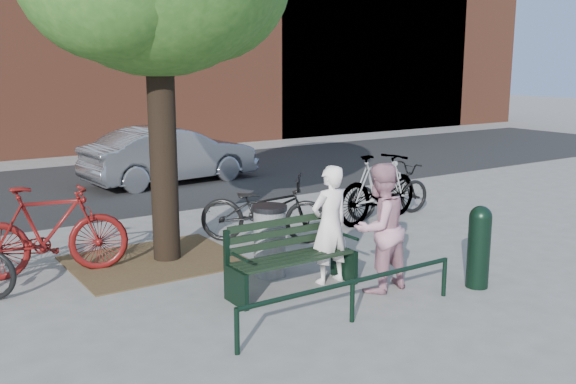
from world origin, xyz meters
TOP-DOWN VIEW (x-y plane):
  - ground at (0.00, 0.00)m, footprint 90.00×90.00m
  - dirt_pit at (-1.00, 2.20)m, footprint 2.40×2.00m
  - road at (0.00, 8.50)m, footprint 40.00×7.00m
  - park_bench at (-0.00, 0.08)m, footprint 1.74×0.54m
  - guard_railing at (0.00, -1.20)m, footprint 3.06×0.06m
  - person_left at (0.61, 0.03)m, footprint 0.60×0.40m
  - person_right at (0.95, -0.57)m, footprint 0.86×0.70m
  - bollard at (2.12, -1.21)m, footprint 0.29×0.29m
  - litter_bin at (0.09, 0.71)m, footprint 0.49×0.49m
  - bicycle_b at (-2.44, 2.40)m, footprint 2.20×1.03m
  - bicycle_c at (0.92, 2.20)m, footprint 2.10×1.90m
  - bicycle_d at (3.40, 2.20)m, footprint 2.19×0.92m
  - bicycle_e at (3.83, 2.40)m, footprint 1.95×0.76m
  - parked_car at (1.78, 7.92)m, footprint 4.35×1.87m

SIDE VIEW (x-z plane):
  - ground at x=0.00m, z-range 0.00..0.00m
  - road at x=0.00m, z-range 0.00..0.01m
  - dirt_pit at x=-1.00m, z-range 0.00..0.02m
  - guard_railing at x=0.00m, z-range 0.15..0.66m
  - park_bench at x=0.00m, z-range -0.01..0.97m
  - litter_bin at x=0.09m, z-range 0.01..1.00m
  - bicycle_e at x=3.83m, z-range 0.00..1.01m
  - bicycle_c at x=0.92m, z-range 0.00..1.11m
  - bollard at x=2.12m, z-range 0.04..1.14m
  - bicycle_b at x=-2.44m, z-range 0.00..1.28m
  - bicycle_d at x=3.40m, z-range 0.00..1.28m
  - parked_car at x=1.78m, z-range 0.00..1.39m
  - person_left at x=0.61m, z-range 0.00..1.60m
  - person_right at x=0.95m, z-range 0.00..1.67m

